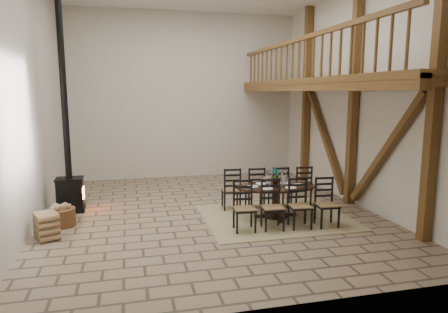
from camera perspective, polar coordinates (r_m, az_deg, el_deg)
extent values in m
plane|color=#8C745D|center=(8.85, -2.01, -8.04)|extent=(8.00, 8.00, 0.00)
cube|color=beige|center=(12.39, -5.84, 8.58)|extent=(7.00, 0.02, 5.00)
cube|color=beige|center=(4.60, 8.00, 7.62)|extent=(7.00, 0.02, 5.00)
cube|color=beige|center=(8.48, -26.18, 7.45)|extent=(0.02, 8.00, 5.00)
cube|color=beige|center=(9.77, 18.66, 8.01)|extent=(0.02, 8.00, 5.00)
cube|color=brown|center=(7.69, 27.89, 7.25)|extent=(0.18, 0.18, 5.00)
cube|color=brown|center=(9.71, 18.05, 8.04)|extent=(0.18, 0.18, 5.00)
cube|color=brown|center=(11.91, 11.71, 8.42)|extent=(0.18, 0.18, 5.00)
cube|color=brown|center=(8.75, 21.96, 0.51)|extent=(0.14, 2.16, 2.54)
cube|color=brown|center=(10.86, 14.32, 2.45)|extent=(0.14, 2.16, 2.54)
cube|color=brown|center=(9.71, 18.14, 9.80)|extent=(0.20, 7.80, 0.20)
cube|color=brown|center=(9.37, 14.56, 10.31)|extent=(1.60, 7.80, 0.12)
cube|color=brown|center=(9.06, 10.57, 9.86)|extent=(0.18, 7.80, 0.22)
cube|color=brown|center=(9.13, 10.76, 16.14)|extent=(0.09, 7.60, 0.09)
cube|color=brown|center=(9.09, 10.68, 13.52)|extent=(0.06, 7.60, 0.86)
cube|color=tan|center=(8.60, 7.33, -8.56)|extent=(3.00, 2.50, 0.02)
ellipsoid|color=black|center=(8.42, 7.42, -4.31)|extent=(1.74, 1.14, 0.04)
cylinder|color=black|center=(8.51, 7.38, -6.56)|extent=(0.16, 0.16, 0.61)
cylinder|color=black|center=(8.58, 7.34, -8.31)|extent=(0.51, 0.51, 0.06)
cube|color=#956945|center=(7.60, 2.94, -7.49)|extent=(0.43, 0.41, 0.04)
cube|color=black|center=(7.67, 2.93, -9.14)|extent=(0.41, 0.41, 0.42)
cube|color=black|center=(7.69, 2.69, -5.31)|extent=(0.35, 0.06, 0.55)
cube|color=#956945|center=(7.73, 6.95, -7.26)|extent=(0.43, 0.41, 0.04)
cube|color=black|center=(7.79, 6.92, -8.89)|extent=(0.41, 0.41, 0.42)
cube|color=black|center=(7.82, 6.64, -5.13)|extent=(0.35, 0.06, 0.55)
cube|color=#956945|center=(7.89, 10.81, -7.01)|extent=(0.43, 0.41, 0.04)
cube|color=black|center=(7.96, 10.76, -8.60)|extent=(0.41, 0.41, 0.42)
cube|color=black|center=(7.98, 10.45, -4.92)|extent=(0.35, 0.06, 0.55)
cube|color=#956945|center=(8.09, 14.50, -6.74)|extent=(0.43, 0.41, 0.04)
cube|color=black|center=(8.15, 14.43, -8.30)|extent=(0.41, 0.41, 0.42)
cube|color=black|center=(8.18, 14.09, -4.71)|extent=(0.35, 0.06, 0.55)
cube|color=#956945|center=(8.98, 1.02, -4.86)|extent=(0.43, 0.41, 0.04)
cube|color=black|center=(9.04, 1.01, -6.27)|extent=(0.41, 0.41, 0.42)
cube|color=black|center=(8.76, 1.22, -3.51)|extent=(0.35, 0.06, 0.55)
cube|color=#956945|center=(9.09, 4.43, -4.71)|extent=(0.43, 0.41, 0.04)
cube|color=black|center=(9.15, 4.42, -6.11)|extent=(0.41, 0.41, 0.42)
cube|color=black|center=(8.87, 4.71, -3.38)|extent=(0.35, 0.06, 0.55)
cube|color=#956945|center=(9.23, 7.76, -4.56)|extent=(0.43, 0.41, 0.04)
cube|color=black|center=(9.29, 7.73, -5.93)|extent=(0.41, 0.41, 0.42)
cube|color=black|center=(9.01, 8.11, -3.24)|extent=(0.35, 0.06, 0.55)
cube|color=#956945|center=(9.40, 10.97, -4.39)|extent=(0.43, 0.41, 0.04)
cube|color=black|center=(9.46, 10.92, -5.75)|extent=(0.41, 0.41, 0.42)
cube|color=black|center=(9.19, 11.38, -3.10)|extent=(0.35, 0.06, 0.55)
cube|color=white|center=(8.41, 7.43, -4.14)|extent=(1.33, 0.74, 0.01)
cube|color=white|center=(8.40, 7.44, -3.58)|extent=(0.84, 0.34, 0.18)
cylinder|color=white|center=(8.33, 6.36, -3.09)|extent=(0.12, 0.12, 0.34)
cylinder|color=white|center=(8.43, 8.52, -3.00)|extent=(0.12, 0.12, 0.34)
cylinder|color=white|center=(8.35, 6.35, -3.69)|extent=(0.06, 0.06, 0.16)
cylinder|color=white|center=(8.45, 8.51, -3.60)|extent=(0.06, 0.06, 0.16)
imported|color=#4C723F|center=(8.42, 7.37, -2.84)|extent=(0.21, 0.15, 0.38)
cube|color=black|center=(9.56, -21.00, -7.07)|extent=(0.60, 0.47, 0.09)
cube|color=black|center=(9.47, -21.13, -4.96)|extent=(0.55, 0.42, 0.63)
cube|color=#FF590C|center=(9.44, -19.43, -4.91)|extent=(0.03, 0.25, 0.25)
cube|color=black|center=(9.39, -21.25, -2.98)|extent=(0.59, 0.46, 0.04)
cylinder|color=black|center=(9.21, -22.03, 10.15)|extent=(0.14, 0.14, 4.24)
cylinder|color=brown|center=(8.59, -22.20, -8.05)|extent=(0.54, 0.54, 0.35)
cube|color=tan|center=(8.53, -22.29, -6.65)|extent=(0.29, 0.29, 0.10)
cube|color=tan|center=(7.94, -24.01, -9.06)|extent=(0.52, 0.59, 0.49)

